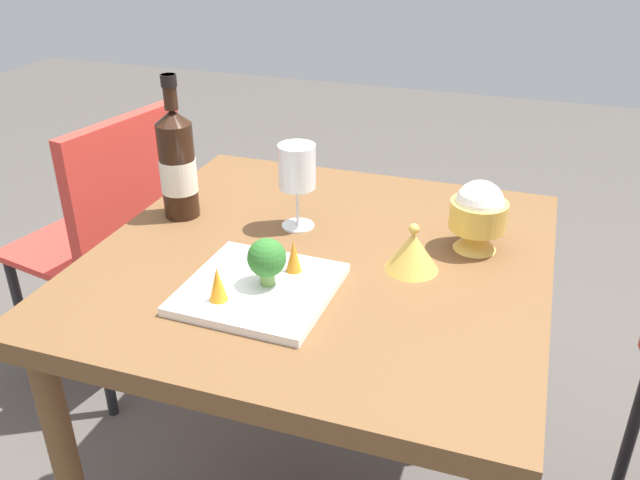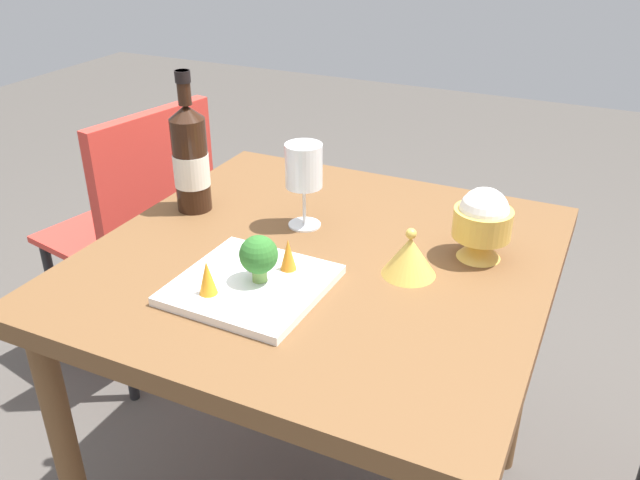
% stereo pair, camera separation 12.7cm
% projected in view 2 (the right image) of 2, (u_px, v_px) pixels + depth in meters
% --- Properties ---
extents(dining_table, '(0.86, 0.86, 0.74)m').
position_uv_depth(dining_table, '(320.00, 294.00, 1.32)').
color(dining_table, brown).
rests_on(dining_table, ground_plane).
extents(chair_near_window, '(0.47, 0.47, 0.85)m').
position_uv_depth(chair_near_window, '(143.00, 216.00, 1.92)').
color(chair_near_window, red).
rests_on(chair_near_window, ground_plane).
extents(wine_bottle, '(0.08, 0.08, 0.30)m').
position_uv_depth(wine_bottle, '(190.00, 158.00, 1.41)').
color(wine_bottle, black).
rests_on(wine_bottle, dining_table).
extents(wine_glass, '(0.08, 0.08, 0.18)m').
position_uv_depth(wine_glass, '(304.00, 168.00, 1.33)').
color(wine_glass, white).
rests_on(wine_glass, dining_table).
extents(rice_bowl, '(0.11, 0.11, 0.14)m').
position_uv_depth(rice_bowl, '(482.00, 222.00, 1.24)').
color(rice_bowl, gold).
rests_on(rice_bowl, dining_table).
extents(rice_bowl_lid, '(0.10, 0.10, 0.09)m').
position_uv_depth(rice_bowl_lid, '(409.00, 256.00, 1.19)').
color(rice_bowl_lid, gold).
rests_on(rice_bowl_lid, dining_table).
extents(serving_plate, '(0.26, 0.26, 0.02)m').
position_uv_depth(serving_plate, '(251.00, 285.00, 1.16)').
color(serving_plate, white).
rests_on(serving_plate, dining_table).
extents(broccoli_floret, '(0.07, 0.07, 0.09)m').
position_uv_depth(broccoli_floret, '(259.00, 256.00, 1.14)').
color(broccoli_floret, '#729E4C').
rests_on(broccoli_floret, serving_plate).
extents(carrot_garnish_left, '(0.03, 0.03, 0.06)m').
position_uv_depth(carrot_garnish_left, '(288.00, 254.00, 1.18)').
color(carrot_garnish_left, orange).
rests_on(carrot_garnish_left, serving_plate).
extents(carrot_garnish_right, '(0.03, 0.03, 0.06)m').
position_uv_depth(carrot_garnish_right, '(207.00, 277.00, 1.11)').
color(carrot_garnish_right, orange).
rests_on(carrot_garnish_right, serving_plate).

